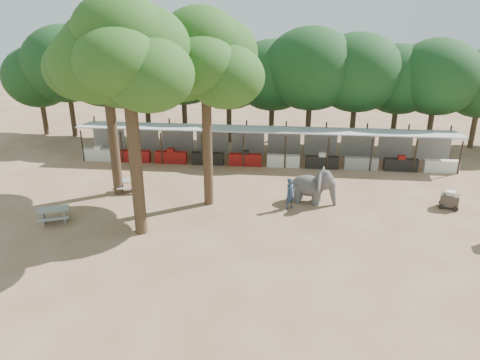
# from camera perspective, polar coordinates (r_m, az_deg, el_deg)

# --- Properties ---
(ground) EXTENTS (100.00, 100.00, 0.00)m
(ground) POSITION_cam_1_polar(r_m,az_deg,el_deg) (22.96, 1.26, -9.39)
(ground) COLOR brown
(ground) RESTS_ON ground
(vendor_stalls) EXTENTS (28.00, 2.99, 2.80)m
(vendor_stalls) POSITION_cam_1_polar(r_m,az_deg,el_deg) (35.12, 3.07, 4.05)
(vendor_stalls) COLOR #ADB1B6
(vendor_stalls) RESTS_ON ground
(yard_tree_left) EXTENTS (7.10, 6.90, 11.02)m
(yard_tree_left) POSITION_cam_1_polar(r_m,az_deg,el_deg) (29.02, -16.22, 13.69)
(yard_tree_left) COLOR #332316
(yard_tree_left) RESTS_ON ground
(yard_tree_center) EXTENTS (7.10, 6.90, 12.04)m
(yard_tree_center) POSITION_cam_1_polar(r_m,az_deg,el_deg) (23.21, -13.88, 14.57)
(yard_tree_center) COLOR #332316
(yard_tree_center) RESTS_ON ground
(yard_tree_back) EXTENTS (7.10, 6.90, 11.36)m
(yard_tree_back) POSITION_cam_1_polar(r_m,az_deg,el_deg) (26.38, -4.50, 14.47)
(yard_tree_back) COLOR #332316
(yard_tree_back) RESTS_ON ground
(backdrop_trees) EXTENTS (46.46, 5.95, 8.33)m
(backdrop_trees) POSITION_cam_1_polar(r_m,az_deg,el_deg) (39.13, 3.58, 12.41)
(backdrop_trees) COLOR #332316
(backdrop_trees) RESTS_ON ground
(elephant) EXTENTS (2.91, 2.15, 2.17)m
(elephant) POSITION_cam_1_polar(r_m,az_deg,el_deg) (28.55, 8.96, -0.70)
(elephant) COLOR #413E3F
(elephant) RESTS_ON ground
(handler) EXTENTS (0.80, 0.82, 1.90)m
(handler) POSITION_cam_1_polar(r_m,az_deg,el_deg) (27.59, 6.15, -1.67)
(handler) COLOR #26384C
(handler) RESTS_ON ground
(picnic_table_near) EXTENTS (2.09, 2.00, 0.82)m
(picnic_table_near) POSITION_cam_1_polar(r_m,az_deg,el_deg) (27.98, -21.78, -3.79)
(picnic_table_near) COLOR gray
(picnic_table_near) RESTS_ON ground
(picnic_table_far) EXTENTS (1.75, 1.64, 0.74)m
(picnic_table_far) POSITION_cam_1_polar(r_m,az_deg,el_deg) (30.90, -13.33, -0.46)
(picnic_table_far) COLOR gray
(picnic_table_far) RESTS_ON ground
(cart_back) EXTENTS (1.28, 1.03, 1.08)m
(cart_back) POSITION_cam_1_polar(r_m,az_deg,el_deg) (30.29, 24.17, -2.23)
(cart_back) COLOR #362B24
(cart_back) RESTS_ON ground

